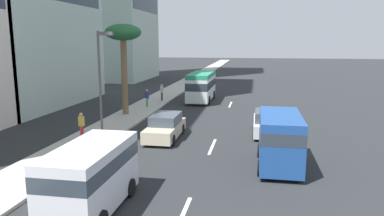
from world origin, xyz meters
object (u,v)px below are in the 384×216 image
(van_second, at_px, (280,137))
(street_lamp, at_px, (101,74))
(minibus_lead, at_px, (201,86))
(palm_tree, at_px, (123,38))
(car_fifth, at_px, (165,127))
(pedestrian_by_tree, at_px, (147,97))
(car_third, at_px, (268,123))
(pedestrian_mid_block, at_px, (162,91))
(van_fourth, at_px, (91,174))
(pedestrian_near_lamp, at_px, (81,124))

(van_second, bearing_deg, street_lamp, 77.25)
(minibus_lead, height_order, van_second, minibus_lead)
(palm_tree, bearing_deg, minibus_lead, -30.39)
(car_fifth, bearing_deg, pedestrian_by_tree, -156.93)
(van_second, bearing_deg, pedestrian_by_tree, 37.92)
(car_third, xyz_separation_m, pedestrian_mid_block, (11.47, 10.21, 0.32))
(palm_tree, bearing_deg, van_second, -132.02)
(car_third, xyz_separation_m, palm_tree, (4.30, 11.43, 5.59))
(van_second, xyz_separation_m, palm_tree, (10.63, 11.80, 4.87))
(car_third, xyz_separation_m, van_fourth, (-12.33, 6.58, 0.63))
(van_second, height_order, car_third, van_second)
(minibus_lead, bearing_deg, car_third, 26.35)
(minibus_lead, relative_size, van_fourth, 1.44)
(minibus_lead, bearing_deg, pedestrian_mid_block, -69.66)
(car_fifth, bearing_deg, street_lamp, -59.28)
(pedestrian_near_lamp, relative_size, palm_tree, 0.22)
(pedestrian_mid_block, relative_size, street_lamp, 0.26)
(pedestrian_by_tree, bearing_deg, pedestrian_mid_block, 116.07)
(street_lamp, bearing_deg, pedestrian_mid_block, 1.89)
(minibus_lead, height_order, car_third, minibus_lead)
(pedestrian_near_lamp, xyz_separation_m, palm_tree, (7.93, 0.09, 5.30))
(pedestrian_mid_block, bearing_deg, minibus_lead, 10.41)
(palm_tree, distance_m, street_lamp, 8.80)
(van_second, relative_size, street_lamp, 0.71)
(van_second, xyz_separation_m, street_lamp, (2.28, 10.07, 2.71))
(van_fourth, height_order, palm_tree, palm_tree)
(palm_tree, xyz_separation_m, street_lamp, (-8.35, -1.73, -2.16))
(pedestrian_near_lamp, height_order, palm_tree, palm_tree)
(car_third, xyz_separation_m, car_fifth, (-2.11, 6.43, -0.03))
(pedestrian_by_tree, xyz_separation_m, palm_tree, (-3.54, 0.76, 5.32))
(car_fifth, distance_m, palm_tree, 9.88)
(street_lamp, bearing_deg, van_second, -102.75)
(pedestrian_by_tree, bearing_deg, van_fourth, -45.39)
(van_second, relative_size, car_fifth, 1.00)
(pedestrian_near_lamp, bearing_deg, palm_tree, 108.42)
(minibus_lead, distance_m, van_fourth, 25.23)
(van_fourth, xyz_separation_m, pedestrian_near_lamp, (8.70, 4.76, -0.34))
(pedestrian_by_tree, bearing_deg, palm_tree, -69.02)
(palm_tree, bearing_deg, pedestrian_by_tree, -12.17)
(van_second, relative_size, pedestrian_mid_block, 2.75)
(minibus_lead, height_order, pedestrian_by_tree, minibus_lead)
(pedestrian_mid_block, bearing_deg, van_fourth, -91.25)
(van_fourth, bearing_deg, pedestrian_mid_block, -171.32)
(van_second, distance_m, pedestrian_near_lamp, 12.02)
(van_second, relative_size, van_fourth, 0.99)
(van_fourth, height_order, pedestrian_near_lamp, van_fourth)
(minibus_lead, bearing_deg, pedestrian_near_lamp, -16.68)
(car_fifth, relative_size, pedestrian_mid_block, 2.75)
(van_second, height_order, van_fourth, van_second)
(pedestrian_mid_block, height_order, pedestrian_by_tree, pedestrian_mid_block)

